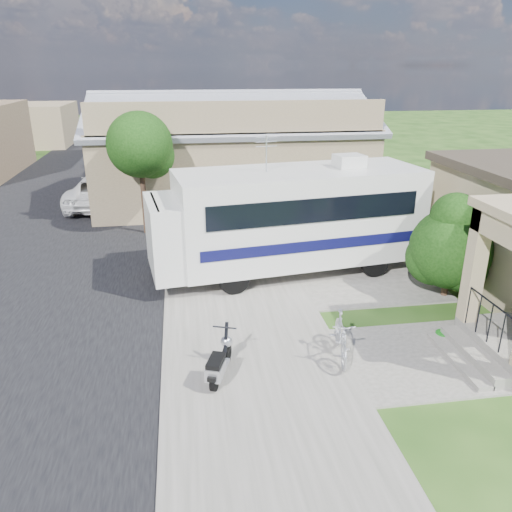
{
  "coord_description": "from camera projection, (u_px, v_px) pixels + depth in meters",
  "views": [
    {
      "loc": [
        -2.38,
        -9.81,
        6.07
      ],
      "look_at": [
        -0.5,
        2.5,
        1.3
      ],
      "focal_mm": 35.0,
      "sensor_mm": 36.0,
      "label": 1
    }
  ],
  "objects": [
    {
      "name": "street_slab",
      "position": [
        53.0,
        229.0,
        19.74
      ],
      "size": [
        9.0,
        80.0,
        0.02
      ],
      "primitive_type": "cube",
      "color": "black",
      "rests_on": "ground"
    },
    {
      "name": "warehouse",
      "position": [
        230.0,
        157.0,
        23.75
      ],
      "size": [
        12.5,
        8.4,
        5.04
      ],
      "color": "#77674A",
      "rests_on": "ground"
    },
    {
      "name": "street_tree_c",
      "position": [
        159.0,
        110.0,
        35.83
      ],
      "size": [
        2.44,
        2.4,
        4.42
      ],
      "color": "black",
      "rests_on": "ground"
    },
    {
      "name": "garden_hose",
      "position": [
        443.0,
        336.0,
        11.78
      ],
      "size": [
        0.35,
        0.35,
        0.16
      ],
      "primitive_type": "cylinder",
      "color": "#167018",
      "rests_on": "ground"
    },
    {
      "name": "distant_bldg_near",
      "position": [
        20.0,
        125.0,
        40.27
      ],
      "size": [
        8.0,
        7.0,
        3.2
      ],
      "primitive_type": "cube",
      "color": "#77674A",
      "rests_on": "ground"
    },
    {
      "name": "motorhome",
      "position": [
        289.0,
        217.0,
        15.05
      ],
      "size": [
        8.45,
        3.64,
        4.19
      ],
      "rotation": [
        0.0,
        0.0,
        0.14
      ],
      "color": "silver",
      "rests_on": "ground"
    },
    {
      "name": "street_tree_a",
      "position": [
        143.0,
        148.0,
        18.24
      ],
      "size": [
        2.44,
        2.4,
        4.58
      ],
      "color": "black",
      "rests_on": "ground"
    },
    {
      "name": "street_tree_b",
      "position": [
        153.0,
        117.0,
        27.42
      ],
      "size": [
        2.44,
        2.4,
        4.73
      ],
      "color": "black",
      "rests_on": "ground"
    },
    {
      "name": "driveway_slab",
      "position": [
        308.0,
        268.0,
        15.92
      ],
      "size": [
        7.0,
        6.0,
        0.05
      ],
      "primitive_type": "cube",
      "color": "#5F5E56",
      "rests_on": "ground"
    },
    {
      "name": "bicycle",
      "position": [
        341.0,
        339.0,
        10.84
      ],
      "size": [
        0.77,
        1.74,
        1.01
      ],
      "primitive_type": "imported",
      "rotation": [
        0.0,
        0.0,
        -0.18
      ],
      "color": "#B6B7BE",
      "rests_on": "ground"
    },
    {
      "name": "shrub",
      "position": [
        452.0,
        244.0,
        13.55
      ],
      "size": [
        2.42,
        2.31,
        2.97
      ],
      "color": "black",
      "rests_on": "ground"
    },
    {
      "name": "scooter",
      "position": [
        219.0,
        362.0,
        10.12
      ],
      "size": [
        0.74,
        1.41,
        0.95
      ],
      "rotation": [
        0.0,
        0.0,
        -0.34
      ],
      "color": "black",
      "rests_on": "ground"
    },
    {
      "name": "sidewalk_slab",
      "position": [
        217.0,
        221.0,
        20.65
      ],
      "size": [
        4.0,
        80.0,
        0.06
      ],
      "primitive_type": "cube",
      "color": "#5F5E56",
      "rests_on": "ground"
    },
    {
      "name": "walk_slab",
      "position": [
        436.0,
        357.0,
        11.05
      ],
      "size": [
        4.0,
        3.0,
        0.05
      ],
      "primitive_type": "cube",
      "color": "#5F5E56",
      "rests_on": "ground"
    },
    {
      "name": "pickup_truck",
      "position": [
        103.0,
        190.0,
        22.86
      ],
      "size": [
        2.96,
        5.5,
        1.47
      ],
      "primitive_type": "imported",
      "rotation": [
        0.0,
        0.0,
        3.04
      ],
      "color": "white",
      "rests_on": "ground"
    },
    {
      "name": "van",
      "position": [
        112.0,
        162.0,
        28.85
      ],
      "size": [
        2.74,
        5.91,
        1.67
      ],
      "primitive_type": "imported",
      "rotation": [
        0.0,
        0.0,
        0.07
      ],
      "color": "white",
      "rests_on": "ground"
    },
    {
      "name": "ground",
      "position": [
        293.0,
        345.0,
        11.56
      ],
      "size": [
        120.0,
        120.0,
        0.0
      ],
      "primitive_type": "plane",
      "color": "#183A0F"
    }
  ]
}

